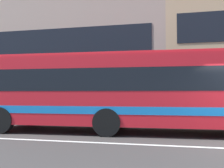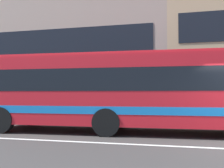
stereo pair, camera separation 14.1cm
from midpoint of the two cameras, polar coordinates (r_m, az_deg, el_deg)
apartment_block_left at (r=25.74m, az=-13.83°, el=4.88°), size 23.05×11.84×9.34m
transit_bus at (r=9.81m, az=4.59°, el=-1.26°), size 11.79×3.02×3.05m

